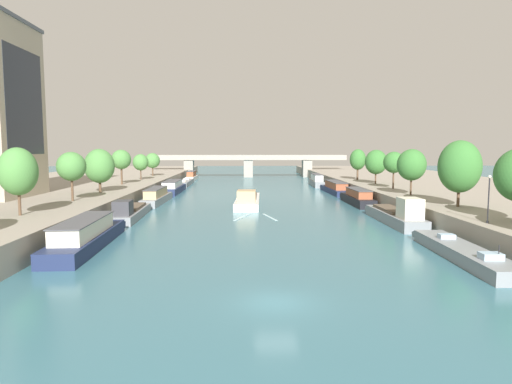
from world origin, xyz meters
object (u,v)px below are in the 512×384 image
(moored_boat_left_midway, at_px, (173,187))
(moored_boat_right_lone, at_px, (317,181))
(moored_boat_left_far, at_px, (131,212))
(tree_left_second, at_px, (121,160))
(moored_boat_left_gap_after, at_px, (192,176))
(tree_left_nearest, at_px, (18,172))
(moored_boat_right_downstream, at_px, (462,252))
(tree_left_past_mid, at_px, (141,162))
(moored_boat_right_near, at_px, (335,188))
(tree_right_third, at_px, (460,167))
(moored_boat_right_far, at_px, (396,215))
(moored_boat_left_lone, at_px, (185,183))
(tree_right_by_lamp, at_px, (358,160))
(tree_left_third, at_px, (71,167))
(tree_left_far, at_px, (99,166))
(lamppost_right_bank, at_px, (489,197))
(tree_right_distant, at_px, (394,162))
(barge_midriver, at_px, (248,200))
(tree_right_past_mid, at_px, (412,165))
(moored_boat_right_second, at_px, (357,198))
(tree_left_end_of_row, at_px, (152,161))
(moored_boat_left_downstream, at_px, (157,197))
(moored_boat_left_upstream, at_px, (86,235))
(bridge_far, at_px, (248,163))
(tree_right_far, at_px, (376,162))

(moored_boat_left_midway, bearing_deg, moored_boat_right_lone, 25.34)
(moored_boat_left_far, xyz_separation_m, tree_left_second, (-7.67, 24.79, 6.10))
(moored_boat_left_midway, relative_size, moored_boat_left_gap_after, 1.31)
(tree_left_nearest, bearing_deg, moored_boat_right_downstream, -12.77)
(tree_left_nearest, bearing_deg, tree_left_past_mid, 89.05)
(moored_boat_right_near, xyz_separation_m, tree_left_second, (-40.82, -6.35, 5.93))
(tree_right_third, bearing_deg, moored_boat_right_far, 156.13)
(moored_boat_left_lone, height_order, moored_boat_right_downstream, moored_boat_left_lone)
(tree_left_nearest, xyz_separation_m, tree_right_by_lamp, (46.27, 47.97, -0.13))
(tree_left_third, relative_size, tree_left_past_mid, 1.14)
(tree_left_far, bearing_deg, tree_left_nearest, -91.51)
(moored_boat_right_downstream, xyz_separation_m, tree_right_third, (6.56, 14.19, 6.41))
(tree_left_third, xyz_separation_m, lamppost_right_bank, (43.12, -17.94, -1.98))
(moored_boat_right_far, relative_size, tree_right_distant, 2.55)
(moored_boat_right_downstream, height_order, moored_boat_right_lone, moored_boat_right_lone)
(barge_midriver, bearing_deg, moored_boat_right_near, 45.67)
(moored_boat_right_far, relative_size, tree_left_past_mid, 2.86)
(moored_boat_right_lone, bearing_deg, tree_right_third, -83.20)
(tree_left_second, xyz_separation_m, tree_right_past_mid, (46.00, -20.01, -0.27))
(moored_boat_left_gap_after, height_order, moored_boat_right_second, moored_boat_left_gap_after)
(tree_left_far, bearing_deg, lamppost_right_bank, -33.94)
(tree_left_end_of_row, bearing_deg, tree_right_by_lamp, -17.23)
(tree_left_end_of_row, bearing_deg, moored_boat_left_far, -82.04)
(moored_boat_right_second, bearing_deg, moored_boat_right_near, 89.50)
(moored_boat_right_downstream, xyz_separation_m, moored_boat_right_far, (0.45, 16.89, 0.50))
(moored_boat_left_lone, relative_size, moored_boat_right_near, 0.97)
(tree_left_nearest, relative_size, tree_right_by_lamp, 1.05)
(tree_right_by_lamp, bearing_deg, moored_boat_left_downstream, -153.50)
(moored_boat_left_upstream, relative_size, moored_boat_left_downstream, 1.11)
(moored_boat_left_gap_after, height_order, tree_left_second, tree_left_second)
(moored_boat_right_far, distance_m, moored_boat_right_lone, 53.42)
(moored_boat_left_midway, relative_size, lamppost_right_bank, 3.79)
(moored_boat_right_far, xyz_separation_m, tree_left_second, (-40.53, 29.85, 5.90))
(moored_boat_left_far, distance_m, tree_left_second, 26.66)
(moored_boat_left_downstream, bearing_deg, moored_boat_left_far, -91.19)
(moored_boat_right_second, bearing_deg, moored_boat_left_downstream, 175.34)
(moored_boat_right_lone, relative_size, tree_left_far, 2.14)
(moored_boat_right_second, height_order, tree_left_third, tree_left_third)
(tree_right_third, bearing_deg, moored_boat_left_far, 168.74)
(moored_boat_left_far, distance_m, bridge_far, 83.05)
(moored_boat_left_upstream, height_order, lamppost_right_bank, lamppost_right_bank)
(tree_right_distant, bearing_deg, moored_boat_left_upstream, -141.23)
(moored_boat_left_upstream, relative_size, tree_left_far, 2.61)
(tree_right_distant, xyz_separation_m, lamppost_right_bank, (-2.96, -33.29, -1.95))
(tree_left_second, bearing_deg, tree_left_third, -88.41)
(tree_right_distant, bearing_deg, moored_boat_left_far, -159.75)
(moored_boat_left_far, distance_m, moored_boat_left_downstream, 16.00)
(moored_boat_left_far, xyz_separation_m, tree_right_far, (39.26, 24.48, 5.61))
(tree_left_past_mid, bearing_deg, moored_boat_right_second, -30.10)
(moored_boat_left_downstream, distance_m, tree_left_far, 10.75)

